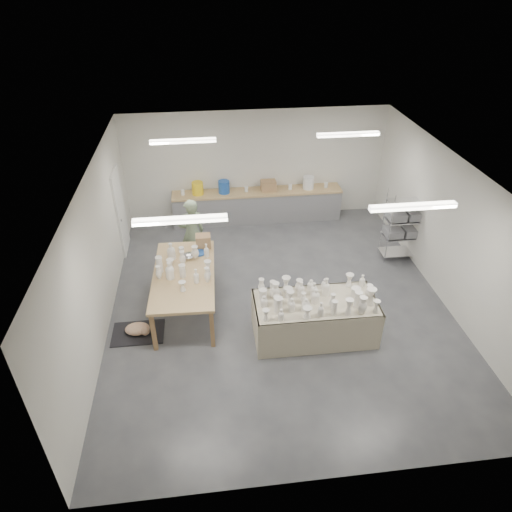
{
  "coord_description": "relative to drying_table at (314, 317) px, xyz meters",
  "views": [
    {
      "loc": [
        -1.4,
        -7.53,
        6.19
      ],
      "look_at": [
        -0.45,
        0.26,
        1.05
      ],
      "focal_mm": 32.0,
      "sensor_mm": 36.0,
      "label": 1
    }
  ],
  "objects": [
    {
      "name": "red_stool",
      "position": [
        -2.28,
        3.05,
        -0.19
      ],
      "size": [
        0.34,
        0.34,
        0.3
      ],
      "rotation": [
        0.0,
        0.0,
        0.06
      ],
      "color": "red",
      "rests_on": "ground"
    },
    {
      "name": "back_counter",
      "position": [
        -0.52,
        4.75,
        0.03
      ],
      "size": [
        4.6,
        0.6,
        1.24
      ],
      "color": "tan",
      "rests_on": "ground"
    },
    {
      "name": "potter",
      "position": [
        -2.28,
        2.78,
        0.4
      ],
      "size": [
        0.72,
        0.58,
        1.7
      ],
      "primitive_type": "imported",
      "rotation": [
        0.0,
        0.0,
        3.46
      ],
      "color": "gray",
      "rests_on": "ground"
    },
    {
      "name": "cat",
      "position": [
        -3.38,
        0.43,
        -0.33
      ],
      "size": [
        0.49,
        0.37,
        0.2
      ],
      "rotation": [
        0.0,
        0.0,
        0.05
      ],
      "color": "white",
      "rests_on": "rug"
    },
    {
      "name": "work_table",
      "position": [
        -2.42,
        1.21,
        0.46
      ],
      "size": [
        1.3,
        2.47,
        1.27
      ],
      "rotation": [
        0.0,
        0.0,
        -0.04
      ],
      "color": "tan",
      "rests_on": "ground"
    },
    {
      "name": "drying_table",
      "position": [
        0.0,
        0.0,
        0.0
      ],
      "size": [
        2.32,
        1.11,
        1.19
      ],
      "rotation": [
        0.0,
        0.0,
        -0.01
      ],
      "color": "olive",
      "rests_on": "ground"
    },
    {
      "name": "room",
      "position": [
        -0.61,
        1.16,
        1.6
      ],
      "size": [
        8.0,
        8.02,
        3.0
      ],
      "color": "#424449",
      "rests_on": "ground"
    },
    {
      "name": "wire_shelf",
      "position": [
        2.69,
        2.47,
        0.46
      ],
      "size": [
        0.88,
        0.48,
        1.8
      ],
      "color": "silver",
      "rests_on": "ground"
    },
    {
      "name": "rug",
      "position": [
        -3.41,
        0.45,
        -0.44
      ],
      "size": [
        1.0,
        0.7,
        0.02
      ],
      "primitive_type": "cube",
      "color": "black",
      "rests_on": "ground"
    }
  ]
}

